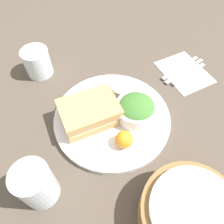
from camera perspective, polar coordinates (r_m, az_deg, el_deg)
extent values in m
plane|color=#4C4238|center=(0.61, 0.00, -1.98)|extent=(4.00, 4.00, 0.00)
cylinder|color=silver|center=(0.60, 0.00, -1.55)|extent=(0.32, 0.32, 0.02)
cube|color=tan|center=(0.59, -5.76, -0.93)|extent=(0.15, 0.12, 0.02)
cube|color=silver|center=(0.57, -5.89, -0.02)|extent=(0.15, 0.11, 0.01)
cube|color=tan|center=(0.56, -6.03, 0.93)|extent=(0.15, 0.12, 0.02)
cylinder|color=white|center=(0.59, 6.31, 0.46)|extent=(0.11, 0.11, 0.04)
ellipsoid|color=#3D702D|center=(0.58, 6.40, 1.04)|extent=(0.10, 0.10, 0.05)
cylinder|color=#B7B7BC|center=(0.63, 2.68, 5.81)|extent=(0.07, 0.07, 0.04)
sphere|color=orange|center=(0.53, 3.20, -7.16)|extent=(0.04, 0.04, 0.04)
cylinder|color=silver|center=(0.50, -19.18, -17.47)|extent=(0.08, 0.08, 0.11)
cylinder|color=olive|center=(0.50, 19.51, -24.15)|extent=(0.20, 0.20, 0.07)
cylinder|color=white|center=(0.47, 21.03, -23.06)|extent=(0.17, 0.17, 0.01)
cube|color=beige|center=(0.76, 18.36, 9.91)|extent=(0.13, 0.17, 0.00)
cube|color=#B2B2B7|center=(0.77, 17.45, 10.94)|extent=(0.16, 0.04, 0.01)
cube|color=#B2B2B7|center=(0.76, 18.44, 10.15)|extent=(0.17, 0.04, 0.01)
cube|color=#B2B2B7|center=(0.75, 19.45, 9.34)|extent=(0.15, 0.04, 0.01)
cylinder|color=silver|center=(0.74, -18.93, 12.19)|extent=(0.08, 0.08, 0.09)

